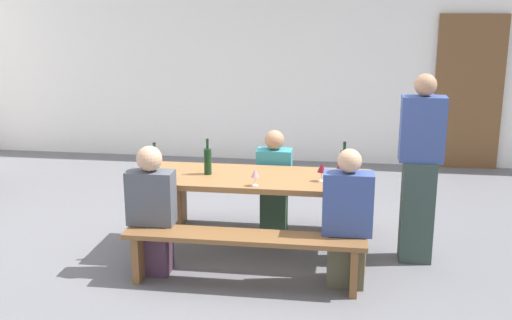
{
  "coord_description": "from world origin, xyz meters",
  "views": [
    {
      "loc": [
        0.78,
        -5.41,
        2.34
      ],
      "look_at": [
        0.0,
        0.0,
        0.9
      ],
      "focal_mm": 44.16,
      "sensor_mm": 36.0,
      "label": 1
    }
  ],
  "objects_px": {
    "wooden_door": "(468,93)",
    "wine_bottle_1": "(208,161)",
    "wine_bottle_2": "(344,161)",
    "seated_guest_near_1": "(347,222)",
    "seated_guest_far_0": "(274,185)",
    "wine_bottle_0": "(155,166)",
    "bench_near": "(244,246)",
    "tasting_table": "(256,184)",
    "wine_glass_1": "(322,168)",
    "wine_glass_0": "(340,167)",
    "wine_glass_2": "(255,174)",
    "bench_far": "(266,195)",
    "standing_host": "(420,173)",
    "seated_guest_near_0": "(152,213)"
  },
  "relations": [
    {
      "from": "wooden_door",
      "to": "wine_bottle_1",
      "type": "xyz_separation_m",
      "value": [
        -2.87,
        -3.4,
        -0.17
      ]
    },
    {
      "from": "wine_bottle_2",
      "to": "seated_guest_near_1",
      "type": "relative_size",
      "value": 0.25
    },
    {
      "from": "wine_bottle_2",
      "to": "seated_guest_far_0",
      "type": "height_order",
      "value": "seated_guest_far_0"
    },
    {
      "from": "wine_bottle_0",
      "to": "bench_near",
      "type": "bearing_deg",
      "value": -26.9
    },
    {
      "from": "tasting_table",
      "to": "wine_glass_1",
      "type": "xyz_separation_m",
      "value": [
        0.59,
        -0.08,
        0.2
      ]
    },
    {
      "from": "wine_glass_0",
      "to": "seated_guest_near_1",
      "type": "bearing_deg",
      "value": -80.34
    },
    {
      "from": "wooden_door",
      "to": "wine_bottle_0",
      "type": "height_order",
      "value": "wooden_door"
    },
    {
      "from": "wine_glass_1",
      "to": "wine_glass_2",
      "type": "height_order",
      "value": "wine_glass_1"
    },
    {
      "from": "bench_far",
      "to": "wine_bottle_0",
      "type": "bearing_deg",
      "value": -132.78
    },
    {
      "from": "bench_far",
      "to": "wine_glass_0",
      "type": "bearing_deg",
      "value": -45.04
    },
    {
      "from": "wine_glass_2",
      "to": "seated_guest_far_0",
      "type": "distance_m",
      "value": 0.91
    },
    {
      "from": "wine_bottle_0",
      "to": "wine_glass_0",
      "type": "xyz_separation_m",
      "value": [
        1.61,
        0.18,
        0.01
      ]
    },
    {
      "from": "tasting_table",
      "to": "wine_glass_0",
      "type": "bearing_deg",
      "value": -4.85
    },
    {
      "from": "bench_near",
      "to": "wine_bottle_0",
      "type": "bearing_deg",
      "value": 153.1
    },
    {
      "from": "tasting_table",
      "to": "standing_host",
      "type": "distance_m",
      "value": 1.46
    },
    {
      "from": "wine_glass_1",
      "to": "seated_guest_near_0",
      "type": "height_order",
      "value": "seated_guest_near_0"
    },
    {
      "from": "wine_bottle_1",
      "to": "seated_guest_near_1",
      "type": "height_order",
      "value": "seated_guest_near_1"
    },
    {
      "from": "seated_guest_far_0",
      "to": "standing_host",
      "type": "height_order",
      "value": "standing_host"
    },
    {
      "from": "wine_glass_1",
      "to": "seated_guest_near_0",
      "type": "distance_m",
      "value": 1.52
    },
    {
      "from": "seated_guest_far_0",
      "to": "wine_glass_0",
      "type": "bearing_deg",
      "value": 47.02
    },
    {
      "from": "wine_bottle_1",
      "to": "wine_glass_0",
      "type": "bearing_deg",
      "value": -2.95
    },
    {
      "from": "wooden_door",
      "to": "bench_far",
      "type": "xyz_separation_m",
      "value": [
        -2.42,
        -2.72,
        -0.69
      ]
    },
    {
      "from": "wine_glass_2",
      "to": "wine_glass_1",
      "type": "bearing_deg",
      "value": 21.37
    },
    {
      "from": "wine_glass_2",
      "to": "tasting_table",
      "type": "bearing_deg",
      "value": 96.63
    },
    {
      "from": "bench_far",
      "to": "wine_bottle_2",
      "type": "height_order",
      "value": "wine_bottle_2"
    },
    {
      "from": "wine_bottle_0",
      "to": "standing_host",
      "type": "relative_size",
      "value": 0.2
    },
    {
      "from": "bench_far",
      "to": "seated_guest_far_0",
      "type": "xyz_separation_m",
      "value": [
        0.11,
        -0.15,
        0.15
      ]
    },
    {
      "from": "bench_near",
      "to": "seated_guest_near_1",
      "type": "height_order",
      "value": "seated_guest_near_1"
    },
    {
      "from": "wooden_door",
      "to": "wine_glass_2",
      "type": "relative_size",
      "value": 13.65
    },
    {
      "from": "tasting_table",
      "to": "wine_bottle_0",
      "type": "bearing_deg",
      "value": -164.0
    },
    {
      "from": "bench_far",
      "to": "wine_glass_1",
      "type": "height_order",
      "value": "wine_glass_1"
    },
    {
      "from": "bench_far",
      "to": "wine_glass_1",
      "type": "bearing_deg",
      "value": -52.26
    },
    {
      "from": "seated_guest_near_1",
      "to": "wine_bottle_0",
      "type": "bearing_deg",
      "value": 80.34
    },
    {
      "from": "wooden_door",
      "to": "tasting_table",
      "type": "height_order",
      "value": "wooden_door"
    },
    {
      "from": "wine_bottle_2",
      "to": "seated_guest_far_0",
      "type": "bearing_deg",
      "value": 155.24
    },
    {
      "from": "wine_bottle_0",
      "to": "seated_guest_near_0",
      "type": "height_order",
      "value": "seated_guest_near_0"
    },
    {
      "from": "wine_glass_0",
      "to": "seated_guest_far_0",
      "type": "relative_size",
      "value": 0.18
    },
    {
      "from": "bench_far",
      "to": "wine_glass_0",
      "type": "distance_m",
      "value": 1.18
    },
    {
      "from": "wine_bottle_2",
      "to": "seated_guest_near_0",
      "type": "distance_m",
      "value": 1.8
    },
    {
      "from": "tasting_table",
      "to": "wine_glass_0",
      "type": "height_order",
      "value": "wine_glass_0"
    },
    {
      "from": "seated_guest_far_0",
      "to": "wine_bottle_1",
      "type": "bearing_deg",
      "value": -45.66
    },
    {
      "from": "bench_near",
      "to": "wine_bottle_1",
      "type": "distance_m",
      "value": 0.97
    },
    {
      "from": "wooden_door",
      "to": "wine_glass_2",
      "type": "xyz_separation_m",
      "value": [
        -2.39,
        -3.7,
        -0.19
      ]
    },
    {
      "from": "tasting_table",
      "to": "wine_glass_2",
      "type": "xyz_separation_m",
      "value": [
        0.03,
        -0.3,
        0.19
      ]
    },
    {
      "from": "wine_bottle_2",
      "to": "tasting_table",
      "type": "bearing_deg",
      "value": -164.23
    },
    {
      "from": "seated_guest_near_0",
      "to": "wine_glass_0",
      "type": "bearing_deg",
      "value": -73.24
    },
    {
      "from": "tasting_table",
      "to": "wine_bottle_1",
      "type": "height_order",
      "value": "wine_bottle_1"
    },
    {
      "from": "wine_bottle_1",
      "to": "wine_glass_2",
      "type": "xyz_separation_m",
      "value": [
        0.48,
        -0.3,
        -0.02
      ]
    },
    {
      "from": "bench_near",
      "to": "seated_guest_near_0",
      "type": "relative_size",
      "value": 1.76
    },
    {
      "from": "wine_bottle_1",
      "to": "wine_glass_2",
      "type": "height_order",
      "value": "wine_bottle_1"
    }
  ]
}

